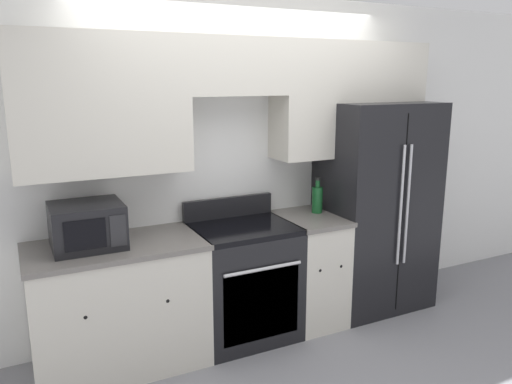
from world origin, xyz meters
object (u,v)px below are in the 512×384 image
object	(u,v)px
microwave	(87,225)
refrigerator	(371,205)
bottle	(317,199)
oven_range	(244,281)

from	to	relation	value
microwave	refrigerator	bearing A→B (deg)	1.18
refrigerator	bottle	size ratio (longest dim) A/B	6.02
refrigerator	oven_range	bearing A→B (deg)	-176.62
oven_range	refrigerator	xyz separation A→B (m)	(1.27, 0.07, 0.44)
oven_range	bottle	world-z (taller)	bottle
microwave	oven_range	bearing A→B (deg)	-1.33
oven_range	microwave	bearing A→B (deg)	178.67
bottle	oven_range	bearing A→B (deg)	-173.63
oven_range	refrigerator	distance (m)	1.34
refrigerator	bottle	world-z (taller)	refrigerator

